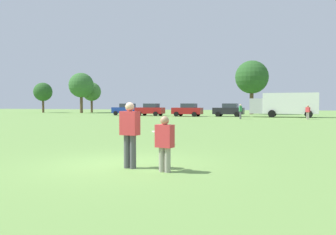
{
  "coord_description": "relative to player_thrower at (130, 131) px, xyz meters",
  "views": [
    {
      "loc": [
        4.42,
        -8.85,
        1.72
      ],
      "look_at": [
        0.65,
        2.24,
        1.27
      ],
      "focal_mm": 37.09,
      "sensor_mm": 36.0,
      "label": 1
    }
  ],
  "objects": [
    {
      "name": "player_defender",
      "position": [
        1.06,
        -0.2,
        -0.21
      ],
      "size": [
        0.48,
        0.34,
        1.42
      ],
      "color": "gray",
      "rests_on": "ground"
    },
    {
      "name": "tree_east_birch",
      "position": [
        -1.6,
        52.34,
        5.31
      ],
      "size": [
        5.64,
        5.64,
        9.17
      ],
      "color": "brown",
      "rests_on": "ground"
    },
    {
      "name": "player_thrower",
      "position": [
        0.0,
        0.0,
        0.0
      ],
      "size": [
        0.52,
        0.34,
        1.77
      ],
      "color": "#4C4C51",
      "rests_on": "ground"
    },
    {
      "name": "bystander_sideline_watcher",
      "position": [
        -1.0,
        32.17,
        -0.02
      ],
      "size": [
        0.43,
        0.54,
        1.74
      ],
      "color": "#4C4C51",
      "rests_on": "ground"
    },
    {
      "name": "parked_car_center",
      "position": [
        -9.15,
        38.72,
        -0.08
      ],
      "size": [
        4.24,
        2.3,
        1.82
      ],
      "color": "maroon",
      "rests_on": "ground"
    },
    {
      "name": "tree_west_maple",
      "position": [
        -34.11,
        54.44,
        3.29
      ],
      "size": [
        3.84,
        3.84,
        6.24
      ],
      "color": "brown",
      "rests_on": "ground"
    },
    {
      "name": "box_truck",
      "position": [
        3.87,
        39.71,
        0.75
      ],
      "size": [
        8.56,
        3.15,
        3.18
      ],
      "color": "white",
      "rests_on": "ground"
    },
    {
      "name": "tree_west_oak",
      "position": [
        -42.99,
        50.4,
        3.21
      ],
      "size": [
        3.77,
        3.77,
        6.12
      ],
      "color": "brown",
      "rests_on": "ground"
    },
    {
      "name": "parked_car_mid_right",
      "position": [
        -3.55,
        40.02,
        -0.08
      ],
      "size": [
        4.24,
        2.3,
        1.82
      ],
      "color": "black",
      "rests_on": "ground"
    },
    {
      "name": "bystander_far_jogger",
      "position": [
        6.31,
        33.59,
        -0.09
      ],
      "size": [
        0.51,
        0.46,
        1.6
      ],
      "color": "gray",
      "rests_on": "ground"
    },
    {
      "name": "tree_center_elm",
      "position": [
        -33.95,
        50.37,
        4.4
      ],
      "size": [
        4.83,
        4.83,
        7.85
      ],
      "color": "brown",
      "rests_on": "ground"
    },
    {
      "name": "ground_plane",
      "position": [
        -0.48,
        0.43,
        -1.0
      ],
      "size": [
        188.22,
        188.22,
        0.0
      ],
      "primitive_type": "plane",
      "color": "#6B9347"
    },
    {
      "name": "parked_car_near_left",
      "position": [
        -19.43,
        40.33,
        -0.08
      ],
      "size": [
        4.24,
        2.3,
        1.82
      ],
      "color": "navy",
      "rests_on": "ground"
    },
    {
      "name": "parked_car_mid_left",
      "position": [
        -15.09,
        39.4,
        -0.08
      ],
      "size": [
        4.24,
        2.3,
        1.82
      ],
      "color": "maroon",
      "rests_on": "ground"
    },
    {
      "name": "frisbee",
      "position": [
        0.79,
        -0.01,
        0.0
      ],
      "size": [
        0.27,
        0.27,
        0.06
      ],
      "color": "white"
    },
    {
      "name": "traffic_cone",
      "position": [
        -0.74,
        5.5,
        -0.77
      ],
      "size": [
        0.32,
        0.32,
        0.48
      ],
      "color": "#D8590C",
      "rests_on": "ground"
    }
  ]
}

